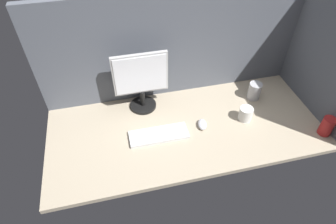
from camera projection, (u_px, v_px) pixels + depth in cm
name	position (u px, v px, depth cm)	size (l,w,h in cm)	color
ground_plane	(188.00, 126.00, 185.55)	(180.00, 80.00, 3.00)	tan
cubicle_wall_back	(175.00, 46.00, 184.78)	(180.00, 5.00, 73.87)	#565B66
cubicle_wall_side	(328.00, 60.00, 173.14)	(5.00, 80.00, 73.87)	#565B66
monitor	(141.00, 80.00, 182.01)	(35.48, 18.00, 41.70)	black
keyboard	(159.00, 135.00, 176.99)	(37.00, 13.00, 2.00)	silver
mouse	(202.00, 124.00, 182.51)	(5.60, 9.60, 3.40)	silver
mug_red_plastic	(327.00, 126.00, 175.10)	(7.77, 7.77, 12.59)	red
mug_steel	(254.00, 91.00, 199.50)	(8.85, 8.85, 12.40)	#B2B2B7
mug_ceramic_white	(246.00, 114.00, 185.07)	(8.85, 8.85, 9.51)	white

